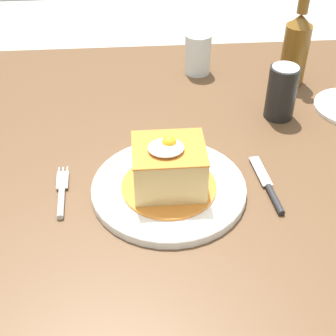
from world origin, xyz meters
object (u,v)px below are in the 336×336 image
knife (271,191)px  drinking_glass (198,56)px  fork (62,195)px  soda_can (282,92)px  beer_bottle_amber_far (296,45)px  main_plate (169,188)px

knife → drinking_glass: bearing=98.8°
fork → soda_can: (0.47, 0.24, 0.06)m
beer_bottle_amber_far → drinking_glass: 0.25m
drinking_glass → fork: bearing=-123.4°
fork → beer_bottle_amber_far: beer_bottle_amber_far is taller
soda_can → main_plate: bearing=-138.4°
soda_can → drinking_glass: bearing=124.8°
knife → beer_bottle_amber_far: size_ratio=0.62×
main_plate → knife: main_plate is taller
main_plate → soda_can: 0.37m
main_plate → soda_can: size_ratio=2.33×
soda_can → drinking_glass: 0.28m
knife → soda_can: soda_can is taller
fork → knife: 0.39m
knife → beer_bottle_amber_far: (0.15, 0.42, 0.09)m
main_plate → fork: main_plate is taller
fork → knife: (0.39, -0.02, -0.00)m
main_plate → beer_bottle_amber_far: (0.34, 0.40, 0.09)m
fork → beer_bottle_amber_far: bearing=36.4°
fork → main_plate: bearing=0.7°
main_plate → beer_bottle_amber_far: beer_bottle_amber_far is taller
knife → drinking_glass: (-0.08, 0.49, 0.04)m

